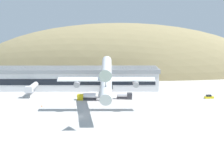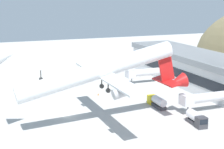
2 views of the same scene
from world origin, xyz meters
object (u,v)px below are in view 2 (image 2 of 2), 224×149
cargo_airplane (101,72)px  box_truck (157,102)px  jetway_0 (144,72)px  service_car_1 (111,73)px  jetway_1 (202,98)px  terminal_building (212,72)px  traffic_cone_0 (69,83)px  traffic_cone_1 (98,94)px  fuel_truck (196,119)px

cargo_airplane → box_truck: cargo_airplane is taller
jetway_0 → service_car_1: (-17.98, -5.47, -3.31)m
jetway_1 → cargo_airplane: (0.13, -29.09, 9.52)m
jetway_1 → box_truck: size_ratio=1.73×
terminal_building → box_truck: 27.37m
terminal_building → cargo_airplane: (18.25, -45.39, 7.17)m
box_truck → traffic_cone_0: size_ratio=14.49×
traffic_cone_0 → jetway_1: bearing=29.3°
cargo_airplane → service_car_1: size_ratio=10.82×
terminal_building → cargo_airplane: 49.44m
box_truck → traffic_cone_0: box_truck is taller
terminal_building → box_truck: size_ratio=10.65×
jetway_1 → traffic_cone_1: (-26.62, -20.52, -3.71)m
traffic_cone_1 → jetway_1: bearing=37.6°
jetway_1 → fuel_truck: 11.04m
terminal_building → traffic_cone_1: terminal_building is taller
terminal_building → fuel_truck: bearing=-42.0°
terminal_building → traffic_cone_0: (-26.93, -41.55, -6.06)m
jetway_0 → box_truck: (26.71, -8.87, -2.52)m
fuel_truck → traffic_cone_1: (-34.63, -13.33, -1.28)m
terminal_building → box_truck: terminal_building is taller
cargo_airplane → service_car_1: 60.04m
jetway_1 → traffic_cone_0: bearing=-150.7°
terminal_building → cargo_airplane: bearing=-68.1°
cargo_airplane → fuel_truck: bearing=70.2°
service_car_1 → box_truck: 44.83m
jetway_0 → fuel_truck: (43.64, -7.05, -2.43)m
fuel_truck → traffic_cone_0: (-53.06, -18.06, -1.28)m
service_car_1 → box_truck: box_truck is taller
box_truck → traffic_cone_0: 39.63m
cargo_airplane → box_truck: bearing=114.3°
jetway_0 → traffic_cone_1: 22.59m
jetway_0 → box_truck: bearing=-18.4°
jetway_0 → jetway_1: bearing=0.2°
traffic_cone_0 → box_truck: bearing=24.2°
jetway_1 → cargo_airplane: 30.61m
cargo_airplane → box_truck: size_ratio=5.75×
jetway_0 → cargo_airplane: (35.76, -28.95, 9.52)m
cargo_airplane → box_truck: 25.10m
cargo_airplane → traffic_cone_1: bearing=162.2°
traffic_cone_1 → cargo_airplane: bearing=-17.8°
jetway_1 → fuel_truck: bearing=-41.9°
fuel_truck → traffic_cone_0: 56.07m
cargo_airplane → traffic_cone_1: size_ratio=83.32×
jetway_1 → cargo_airplane: cargo_airplane is taller
box_truck → traffic_cone_0: bearing=-155.8°
traffic_cone_0 → traffic_cone_1: 19.03m
cargo_airplane → fuel_truck: cargo_airplane is taller
service_car_1 → fuel_truck: 61.65m
box_truck → traffic_cone_1: size_ratio=14.49×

